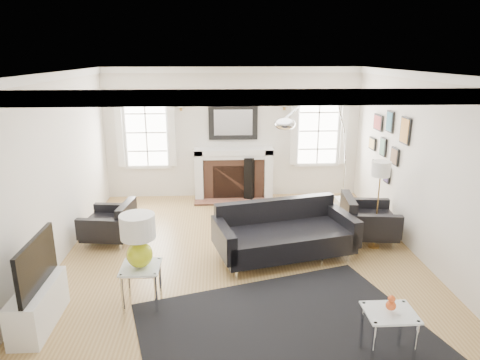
{
  "coord_description": "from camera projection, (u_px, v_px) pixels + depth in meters",
  "views": [
    {
      "loc": [
        -0.36,
        -6.15,
        3.05
      ],
      "look_at": [
        -0.0,
        0.3,
        1.14
      ],
      "focal_mm": 32.0,
      "sensor_mm": 36.0,
      "label": 1
    }
  ],
  "objects": [
    {
      "name": "floor",
      "position": [
        241.0,
        254.0,
        6.77
      ],
      "size": [
        6.0,
        6.0,
        0.0
      ],
      "primitive_type": "plane",
      "color": "olive",
      "rests_on": "ground"
    },
    {
      "name": "back_wall",
      "position": [
        233.0,
        133.0,
        9.25
      ],
      "size": [
        5.5,
        0.04,
        2.8
      ],
      "primitive_type": "cube",
      "color": "silver",
      "rests_on": "floor"
    },
    {
      "name": "front_wall",
      "position": [
        262.0,
        263.0,
        3.5
      ],
      "size": [
        5.5,
        0.04,
        2.8
      ],
      "primitive_type": "cube",
      "color": "silver",
      "rests_on": "floor"
    },
    {
      "name": "left_wall",
      "position": [
        53.0,
        172.0,
        6.23
      ],
      "size": [
        0.04,
        6.0,
        2.8
      ],
      "primitive_type": "cube",
      "color": "silver",
      "rests_on": "floor"
    },
    {
      "name": "right_wall",
      "position": [
        421.0,
        167.0,
        6.52
      ],
      "size": [
        0.04,
        6.0,
        2.8
      ],
      "primitive_type": "cube",
      "color": "silver",
      "rests_on": "floor"
    },
    {
      "name": "ceiling",
      "position": [
        241.0,
        73.0,
        5.98
      ],
      "size": [
        5.5,
        6.0,
        0.02
      ],
      "primitive_type": "cube",
      "color": "white",
      "rests_on": "back_wall"
    },
    {
      "name": "crown_molding",
      "position": [
        241.0,
        77.0,
        6.0
      ],
      "size": [
        5.5,
        6.0,
        0.12
      ],
      "primitive_type": "cube",
      "color": "white",
      "rests_on": "back_wall"
    },
    {
      "name": "fireplace",
      "position": [
        234.0,
        174.0,
        9.29
      ],
      "size": [
        1.7,
        0.69,
        1.11
      ],
      "color": "white",
      "rests_on": "floor"
    },
    {
      "name": "mantel_mirror",
      "position": [
        233.0,
        122.0,
        9.13
      ],
      "size": [
        1.05,
        0.07,
        0.75
      ],
      "color": "black",
      "rests_on": "back_wall"
    },
    {
      "name": "window_left",
      "position": [
        146.0,
        132.0,
        9.08
      ],
      "size": [
        1.24,
        0.15,
        1.62
      ],
      "color": "white",
      "rests_on": "back_wall"
    },
    {
      "name": "window_right",
      "position": [
        318.0,
        130.0,
        9.28
      ],
      "size": [
        1.24,
        0.15,
        1.62
      ],
      "color": "white",
      "rests_on": "back_wall"
    },
    {
      "name": "gallery_wall",
      "position": [
        387.0,
        141.0,
        7.72
      ],
      "size": [
        0.04,
        1.73,
        1.29
      ],
      "color": "black",
      "rests_on": "right_wall"
    },
    {
      "name": "tv_unit",
      "position": [
        38.0,
        300.0,
        4.92
      ],
      "size": [
        0.35,
        1.0,
        1.09
      ],
      "color": "white",
      "rests_on": "floor"
    },
    {
      "name": "area_rug",
      "position": [
        291.0,
        341.0,
        4.71
      ],
      "size": [
        3.79,
        3.43,
        0.01
      ],
      "primitive_type": "cube",
      "rotation": [
        0.0,
        0.0,
        0.29
      ],
      "color": "black",
      "rests_on": "floor"
    },
    {
      "name": "sofa",
      "position": [
        283.0,
        234.0,
        6.62
      ],
      "size": [
        2.27,
        1.43,
        0.69
      ],
      "color": "black",
      "rests_on": "floor"
    },
    {
      "name": "armchair_left",
      "position": [
        111.0,
        224.0,
        7.15
      ],
      "size": [
        0.86,
        0.94,
        0.57
      ],
      "color": "black",
      "rests_on": "floor"
    },
    {
      "name": "armchair_right",
      "position": [
        366.0,
        220.0,
        7.21
      ],
      "size": [
        0.95,
        1.03,
        0.64
      ],
      "color": "black",
      "rests_on": "floor"
    },
    {
      "name": "coffee_table",
      "position": [
        290.0,
        231.0,
        6.7
      ],
      "size": [
        0.92,
        0.92,
        0.41
      ],
      "color": "silver",
      "rests_on": "floor"
    },
    {
      "name": "side_table_left",
      "position": [
        141.0,
        274.0,
        5.31
      ],
      "size": [
        0.48,
        0.48,
        0.53
      ],
      "color": "silver",
      "rests_on": "floor"
    },
    {
      "name": "nesting_table",
      "position": [
        389.0,
        322.0,
        4.34
      ],
      "size": [
        0.5,
        0.42,
        0.56
      ],
      "color": "silver",
      "rests_on": "floor"
    },
    {
      "name": "gourd_lamp",
      "position": [
        138.0,
        237.0,
        5.17
      ],
      "size": [
        0.43,
        0.43,
        0.68
      ],
      "color": "#C0CF19",
      "rests_on": "side_table_left"
    },
    {
      "name": "orange_vase",
      "position": [
        391.0,
        304.0,
        4.28
      ],
      "size": [
        0.1,
        0.1,
        0.16
      ],
      "color": "#DC501C",
      "rests_on": "nesting_table"
    },
    {
      "name": "arc_floor_lamp",
      "position": [
        318.0,
        152.0,
        7.78
      ],
      "size": [
        1.75,
        1.62,
        2.47
      ],
      "color": "white",
      "rests_on": "floor"
    },
    {
      "name": "stick_floor_lamp",
      "position": [
        381.0,
        173.0,
        6.69
      ],
      "size": [
        0.29,
        0.29,
        1.45
      ],
      "color": "#BC8B41",
      "rests_on": "floor"
    },
    {
      "name": "speaker_tower",
      "position": [
        249.0,
        179.0,
        9.19
      ],
      "size": [
        0.25,
        0.25,
        0.94
      ],
      "primitive_type": "cube",
      "rotation": [
        0.0,
        0.0,
        -0.41
      ],
      "color": "black",
      "rests_on": "floor"
    }
  ]
}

